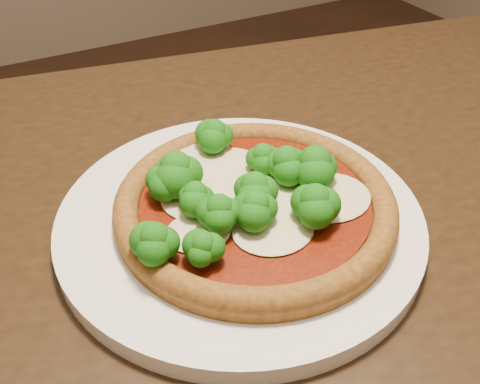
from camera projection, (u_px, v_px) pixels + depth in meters
name	position (u px, v px, depth m)	size (l,w,h in m)	color
floor	(271.00, 378.00, 1.21)	(4.00, 4.00, 0.00)	black
dining_table	(263.00, 281.00, 0.58)	(1.26, 0.93, 0.75)	black
plate	(240.00, 218.00, 0.49)	(0.33, 0.33, 0.02)	white
pizza	(251.00, 198.00, 0.47)	(0.25, 0.25, 0.06)	brown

